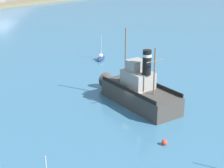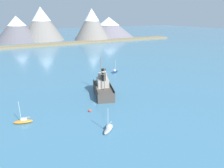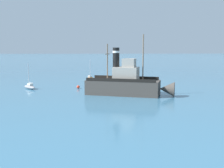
% 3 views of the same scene
% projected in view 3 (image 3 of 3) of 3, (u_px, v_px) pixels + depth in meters
% --- Properties ---
extents(ground_plane, '(600.00, 600.00, 0.00)m').
position_uv_depth(ground_plane, '(121.00, 93.00, 48.34)').
color(ground_plane, teal).
extents(old_tugboat, '(7.92, 14.74, 9.90)m').
position_uv_depth(old_tugboat, '(127.00, 84.00, 46.49)').
color(old_tugboat, '#423D38').
rests_on(old_tugboat, ground).
extents(sailboat_orange, '(3.96, 2.11, 4.90)m').
position_uv_depth(sailboat_orange, '(90.00, 78.00, 67.71)').
color(sailboat_orange, orange).
rests_on(sailboat_orange, ground).
extents(sailboat_grey, '(3.64, 3.26, 4.90)m').
position_uv_depth(sailboat_grey, '(30.00, 87.00, 53.15)').
color(sailboat_grey, gray).
rests_on(sailboat_grey, ground).
extents(mooring_buoy, '(0.60, 0.60, 0.60)m').
position_uv_depth(mooring_buoy, '(78.00, 87.00, 53.71)').
color(mooring_buoy, red).
rests_on(mooring_buoy, ground).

